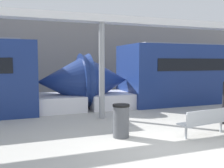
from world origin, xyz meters
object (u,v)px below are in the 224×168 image
(train_left, at_px, (209,74))
(trash_bin, at_px, (121,121))
(support_column_near, at_px, (102,71))
(bench_near, at_px, (207,120))

(train_left, bearing_deg, trash_bin, -146.74)
(train_left, xyz_separation_m, support_column_near, (-7.34, -2.39, 0.35))
(train_left, bearing_deg, bench_near, -131.60)
(bench_near, height_order, support_column_near, support_column_near)
(bench_near, distance_m, trash_bin, 2.58)
(trash_bin, bearing_deg, train_left, 33.26)
(support_column_near, bearing_deg, bench_near, -56.70)
(trash_bin, xyz_separation_m, support_column_near, (0.23, 2.58, 1.37))
(support_column_near, bearing_deg, trash_bin, -95.14)
(trash_bin, relative_size, support_column_near, 0.26)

